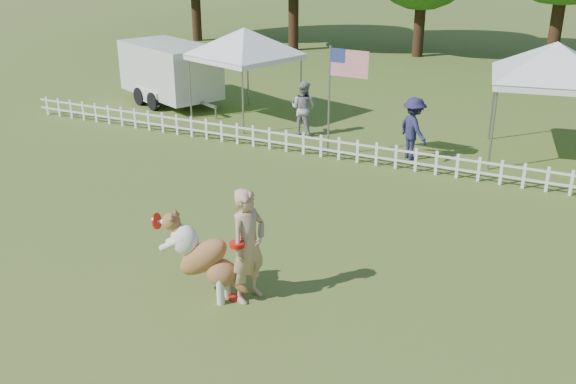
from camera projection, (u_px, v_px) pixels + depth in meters
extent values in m
plane|color=#3C5D1D|center=(219.00, 295.00, 10.31)|extent=(120.00, 120.00, 0.00)
imported|color=tan|center=(248.00, 246.00, 9.87)|extent=(0.59, 0.76, 1.86)
cylinder|color=red|center=(236.00, 297.00, 10.20)|extent=(0.31, 0.31, 0.02)
imported|color=#98989D|center=(303.00, 108.00, 18.23)|extent=(0.78, 0.62, 1.55)
imported|color=#232148|center=(413.00, 129.00, 16.22)|extent=(1.17, 1.14, 1.61)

